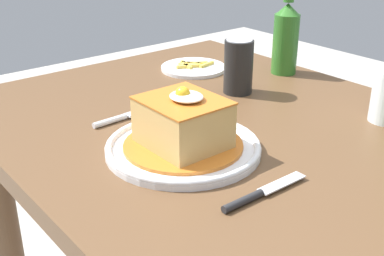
% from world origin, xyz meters
% --- Properties ---
extents(dining_table, '(1.11, 0.82, 0.76)m').
position_xyz_m(dining_table, '(0.00, 0.00, 0.63)').
color(dining_table, brown).
rests_on(dining_table, ground_plane).
extents(main_plate, '(0.27, 0.27, 0.02)m').
position_xyz_m(main_plate, '(0.01, -0.14, 0.77)').
color(main_plate, white).
rests_on(main_plate, dining_table).
extents(sandwich_meal, '(0.21, 0.21, 0.11)m').
position_xyz_m(sandwich_meal, '(0.01, -0.14, 0.81)').
color(sandwich_meal, '#C66B23').
rests_on(sandwich_meal, main_plate).
extents(fork, '(0.02, 0.14, 0.01)m').
position_xyz_m(fork, '(-0.18, -0.16, 0.76)').
color(fork, silver).
rests_on(fork, dining_table).
extents(knife, '(0.02, 0.17, 0.01)m').
position_xyz_m(knife, '(0.20, -0.16, 0.76)').
color(knife, '#262628').
rests_on(knife, dining_table).
extents(soda_can, '(0.07, 0.07, 0.12)m').
position_xyz_m(soda_can, '(-0.15, 0.14, 0.82)').
color(soda_can, black).
rests_on(soda_can, dining_table).
extents(beer_bottle_green, '(0.06, 0.06, 0.27)m').
position_xyz_m(beer_bottle_green, '(-0.18, 0.34, 0.86)').
color(beer_bottle_green, '#2D6B23').
rests_on(beer_bottle_green, dining_table).
extents(side_plate_fries, '(0.17, 0.17, 0.02)m').
position_xyz_m(side_plate_fries, '(-0.35, 0.17, 0.76)').
color(side_plate_fries, white).
rests_on(side_plate_fries, dining_table).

